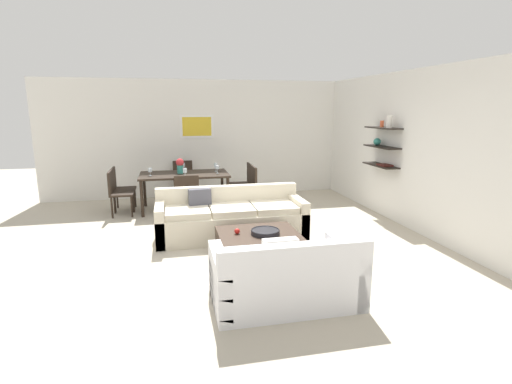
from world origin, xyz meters
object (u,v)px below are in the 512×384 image
dining_chair_head (183,178)px  wine_glass_head (183,165)px  dining_chair_right_far (245,181)px  wine_glass_right_near (217,168)px  wine_glass_foot (185,171)px  dining_chair_right_near (249,185)px  dining_chair_foot (187,195)px  wine_glass_right_far (216,165)px  dining_table (184,177)px  coffee_table (259,247)px  wine_glass_left_near (150,170)px  sofa_beige (231,219)px  centerpiece_vase (180,165)px  dining_chair_left_near (117,190)px  loveseat_white (286,277)px  decorative_bowl (265,232)px  apple_on_coffee_table (237,231)px  dining_chair_left_far (120,186)px

dining_chair_head → wine_glass_head: bearing=-90.0°
wine_glass_head → dining_chair_right_far: bearing=-9.4°
wine_glass_right_near → wine_glass_foot: size_ratio=0.92×
wine_glass_right_near → wine_glass_foot: (-0.67, -0.31, 0.01)m
dining_chair_right_near → dining_chair_foot: bearing=-152.3°
wine_glass_right_far → dining_chair_foot: bearing=-122.9°
dining_table → coffee_table: bearing=-74.0°
dining_chair_right_far → wine_glass_right_near: (-0.63, -0.35, 0.36)m
coffee_table → wine_glass_left_near: (-1.54, 2.93, 0.67)m
sofa_beige → centerpiece_vase: centerpiece_vase is taller
dining_chair_foot → wine_glass_head: bearing=90.0°
dining_chair_left_near → wine_glass_left_near: (0.63, 0.10, 0.35)m
wine_glass_foot → wine_glass_left_near: 0.74m
loveseat_white → coffee_table: bearing=90.6°
decorative_bowl → dining_chair_left_near: (-2.25, 2.84, 0.09)m
apple_on_coffee_table → dining_chair_right_near: bearing=75.5°
coffee_table → dining_chair_left_far: 3.95m
wine_glass_left_near → wine_glass_right_near: bearing=0.0°
apple_on_coffee_table → wine_glass_head: wine_glass_head is taller
decorative_bowl → dining_chair_left_near: 3.63m
dining_chair_right_near → wine_glass_head: (-1.30, 0.66, 0.35)m
sofa_beige → apple_on_coffee_table: bearing=-93.8°
decorative_bowl → dining_chair_head: bearing=103.5°
decorative_bowl → dining_chair_right_far: dining_chair_right_far is taller
coffee_table → wine_glass_right_near: (-0.21, 2.93, 0.68)m
dining_chair_foot → wine_glass_left_near: (-0.67, 0.78, 0.35)m
apple_on_coffee_table → dining_table: 3.04m
dining_table → wine_glass_right_far: (0.67, 0.12, 0.20)m
loveseat_white → wine_glass_left_near: wine_glass_left_near is taller
coffee_table → wine_glass_foot: bearing=108.6°
wine_glass_foot → wine_glass_left_near: bearing=154.7°
dining_chair_right_near → wine_glass_right_far: 0.81m
loveseat_white → wine_glass_right_near: bearing=93.1°
apple_on_coffee_table → dining_chair_head: 3.93m
apple_on_coffee_table → dining_table: bearing=101.1°
loveseat_white → dining_chair_head: bearing=99.8°
sofa_beige → wine_glass_left_near: bearing=126.3°
wine_glass_right_near → wine_glass_head: bearing=139.9°
dining_table → dining_chair_foot: (0.00, -0.91, -0.18)m
decorative_bowl → wine_glass_foot: bearing=110.0°
dining_chair_left_near → wine_glass_foot: wine_glass_foot is taller
wine_glass_right_near → centerpiece_vase: centerpiece_vase is taller
sofa_beige → dining_table: bearing=108.8°
coffee_table → dining_chair_right_near: dining_chair_right_near is taller
dining_chair_head → wine_glass_left_near: (-0.67, -1.03, 0.35)m
loveseat_white → dining_chair_right_near: (0.41, 4.04, 0.21)m
coffee_table → dining_chair_head: bearing=102.5°
sofa_beige → wine_glass_left_near: size_ratio=15.65×
wine_glass_left_near → sofa_beige: bearing=-53.7°
wine_glass_right_far → wine_glass_foot: (-0.67, -0.56, -0.00)m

